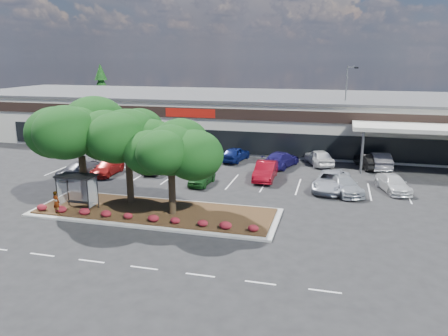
# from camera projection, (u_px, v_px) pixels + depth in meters

# --- Properties ---
(ground) EXTENTS (160.00, 160.00, 0.00)m
(ground) POSITION_uv_depth(u_px,v_px,m) (159.00, 238.00, 27.62)
(ground) COLOR black
(ground) RESTS_ON ground
(retail_store) EXTENTS (80.40, 25.20, 6.25)m
(retail_store) POSITION_uv_depth(u_px,v_px,m) (257.00, 117.00, 58.60)
(retail_store) COLOR beige
(retail_store) RESTS_ON ground
(landscape_island) EXTENTS (18.00, 6.00, 0.26)m
(landscape_island) POSITION_uv_depth(u_px,v_px,m) (155.00, 212.00, 31.83)
(landscape_island) COLOR #ACABA6
(landscape_island) RESTS_ON ground
(lane_markings) EXTENTS (33.12, 20.06, 0.01)m
(lane_markings) POSITION_uv_depth(u_px,v_px,m) (205.00, 190.00, 37.42)
(lane_markings) COLOR silver
(lane_markings) RESTS_ON ground
(shrub_row) EXTENTS (17.00, 0.80, 0.50)m
(shrub_row) POSITION_uv_depth(u_px,v_px,m) (143.00, 217.00, 29.76)
(shrub_row) COLOR maroon
(shrub_row) RESTS_ON landscape_island
(bus_shelter) EXTENTS (2.75, 1.55, 2.59)m
(bus_shelter) POSITION_uv_depth(u_px,v_px,m) (78.00, 182.00, 31.64)
(bus_shelter) COLOR black
(bus_shelter) RESTS_ON landscape_island
(island_tree_west) EXTENTS (7.20, 7.20, 7.89)m
(island_tree_west) POSITION_uv_depth(u_px,v_px,m) (81.00, 151.00, 32.75)
(island_tree_west) COLOR #0F360E
(island_tree_west) RESTS_ON landscape_island
(island_tree_mid) EXTENTS (6.60, 6.60, 7.32)m
(island_tree_mid) POSITION_uv_depth(u_px,v_px,m) (128.00, 156.00, 32.62)
(island_tree_mid) COLOR #0F360E
(island_tree_mid) RESTS_ON landscape_island
(island_tree_east) EXTENTS (5.80, 5.80, 6.50)m
(island_tree_east) POSITION_uv_depth(u_px,v_px,m) (171.00, 169.00, 30.34)
(island_tree_east) COLOR #0F360E
(island_tree_east) RESTS_ON landscape_island
(conifer_north_west) EXTENTS (4.40, 4.40, 10.00)m
(conifer_north_west) POSITION_uv_depth(u_px,v_px,m) (102.00, 92.00, 76.81)
(conifer_north_west) COLOR #0F360E
(conifer_north_west) RESTS_ON ground
(person_waiting) EXTENTS (0.68, 0.54, 1.64)m
(person_waiting) POSITION_uv_depth(u_px,v_px,m) (56.00, 202.00, 31.03)
(person_waiting) COLOR #594C47
(person_waiting) RESTS_ON landscape_island
(light_pole) EXTENTS (1.42, 0.69, 10.12)m
(light_pole) POSITION_uv_depth(u_px,v_px,m) (345.00, 116.00, 49.96)
(light_pole) COLOR #ACABA6
(light_pole) RESTS_ON ground
(car_0) EXTENTS (3.28, 5.02, 1.35)m
(car_0) POSITION_uv_depth(u_px,v_px,m) (78.00, 169.00, 41.62)
(car_0) COLOR #56565D
(car_0) RESTS_ON ground
(car_1) EXTENTS (1.90, 4.60, 1.33)m
(car_1) POSITION_uv_depth(u_px,v_px,m) (107.00, 168.00, 42.26)
(car_1) COLOR maroon
(car_1) RESTS_ON ground
(car_2) EXTENTS (2.09, 4.50, 1.43)m
(car_2) POSITION_uv_depth(u_px,v_px,m) (155.00, 165.00, 43.06)
(car_2) COLOR black
(car_2) RESTS_ON ground
(car_3) EXTENTS (1.75, 4.01, 1.34)m
(car_3) POSITION_uv_depth(u_px,v_px,m) (202.00, 177.00, 38.93)
(car_3) COLOR #184E1B
(car_3) RESTS_ON ground
(car_5) EXTENTS (1.83, 5.07, 1.66)m
(car_5) POSITION_uv_depth(u_px,v_px,m) (265.00, 171.00, 40.44)
(car_5) COLOR maroon
(car_5) RESTS_ON ground
(car_6) EXTENTS (3.43, 5.95, 1.56)m
(car_6) POSITION_uv_depth(u_px,v_px,m) (331.00, 181.00, 37.27)
(car_6) COLOR #B0B4BD
(car_6) RESTS_ON ground
(car_7) EXTENTS (3.92, 5.36, 1.44)m
(car_7) POSITION_uv_depth(u_px,v_px,m) (343.00, 185.00, 36.48)
(car_7) COLOR #9CA1A6
(car_7) RESTS_ON ground
(car_8) EXTENTS (3.18, 4.98, 1.34)m
(car_8) POSITION_uv_depth(u_px,v_px,m) (393.00, 184.00, 36.97)
(car_8) COLOR silver
(car_8) RESTS_ON ground
(car_9) EXTENTS (2.69, 4.17, 1.32)m
(car_9) POSITION_uv_depth(u_px,v_px,m) (160.00, 150.00, 50.04)
(car_9) COLOR silver
(car_9) RESTS_ON ground
(car_10) EXTENTS (2.67, 5.42, 1.48)m
(car_10) POSITION_uv_depth(u_px,v_px,m) (162.00, 151.00, 49.51)
(car_10) COLOR #ABAEB6
(car_10) RESTS_ON ground
(car_11) EXTENTS (2.81, 5.01, 1.37)m
(car_11) POSITION_uv_depth(u_px,v_px,m) (171.00, 154.00, 47.98)
(car_11) COLOR #4E4D53
(car_11) RESTS_ON ground
(car_12) EXTENTS (2.69, 4.90, 1.58)m
(car_12) POSITION_uv_depth(u_px,v_px,m) (235.00, 154.00, 47.62)
(car_12) COLOR navy
(car_12) RESTS_ON ground
(car_13) EXTENTS (3.71, 5.89, 1.59)m
(car_13) POSITION_uv_depth(u_px,v_px,m) (281.00, 159.00, 45.09)
(car_13) COLOR navy
(car_13) RESTS_ON ground
(car_14) EXTENTS (3.69, 5.28, 1.67)m
(car_14) POSITION_uv_depth(u_px,v_px,m) (319.00, 157.00, 45.88)
(car_14) COLOR silver
(car_14) RESTS_ON ground
(car_15) EXTENTS (2.35, 5.28, 1.68)m
(car_15) POSITION_uv_depth(u_px,v_px,m) (379.00, 160.00, 44.62)
(car_15) COLOR #58575E
(car_15) RESTS_ON ground
(car_16) EXTENTS (2.84, 4.83, 1.50)m
(car_16) POSITION_uv_depth(u_px,v_px,m) (368.00, 161.00, 44.62)
(car_16) COLOR black
(car_16) RESTS_ON ground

